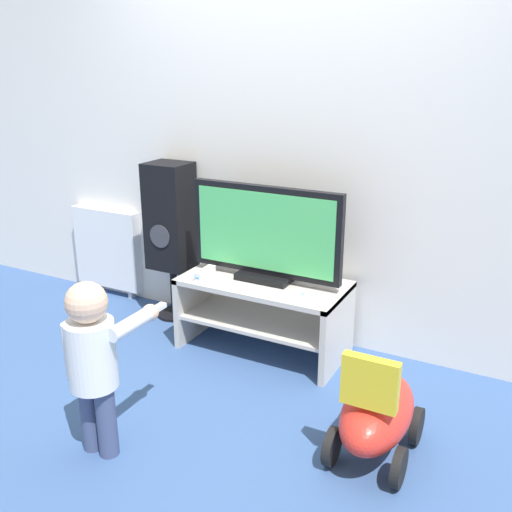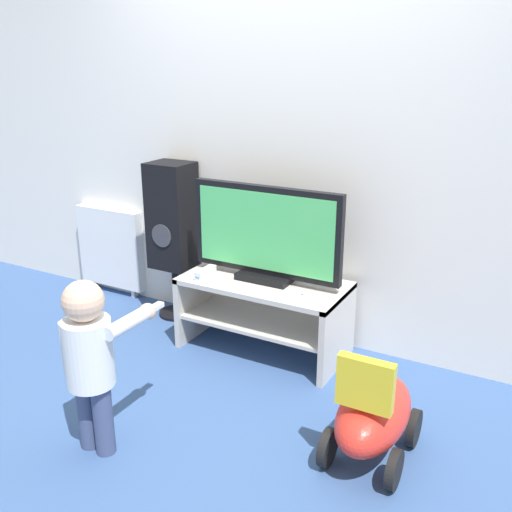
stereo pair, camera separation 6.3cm
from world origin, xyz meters
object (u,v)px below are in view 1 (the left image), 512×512
game_console (205,273)px  speaker_tower (171,220)px  television (266,235)px  remote_primary (303,296)px  radiator (108,249)px  child (94,355)px  ride_on_toy (377,413)px

game_console → speaker_tower: bearing=148.2°
speaker_tower → television: bearing=-9.6°
remote_primary → speaker_tower: 1.16m
radiator → game_console: bearing=-18.6°
game_console → television: bearing=22.3°
child → radiator: bearing=130.2°
remote_primary → radiator: size_ratio=0.20×
child → ride_on_toy: size_ratio=1.41×
remote_primary → game_console: bearing=178.5°
radiator → television: bearing=-9.2°
game_console → ride_on_toy: 1.40m
television → radiator: size_ratio=1.42×
ride_on_toy → game_console: bearing=156.6°
speaker_tower → child: bearing=-67.5°
child → television: bearing=80.2°
ride_on_toy → speaker_tower: bearing=154.3°
ride_on_toy → radiator: bearing=158.8°
remote_primary → television: bearing=153.2°
radiator → child: bearing=-49.8°
child → speaker_tower: size_ratio=0.77×
child → radiator: 1.95m
remote_primary → ride_on_toy: (0.60, -0.53, -0.26)m
game_console → speaker_tower: size_ratio=0.17×
remote_primary → speaker_tower: (-1.10, 0.29, 0.23)m
child → ride_on_toy: child is taller
game_console → ride_on_toy: bearing=-23.4°
speaker_tower → radiator: 0.77m
child → speaker_tower: (-0.57, 1.38, 0.21)m
remote_primary → ride_on_toy: bearing=-41.4°
speaker_tower → game_console: bearing=-31.8°
game_console → child: 1.11m
child → radiator: (-1.25, 1.48, -0.13)m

